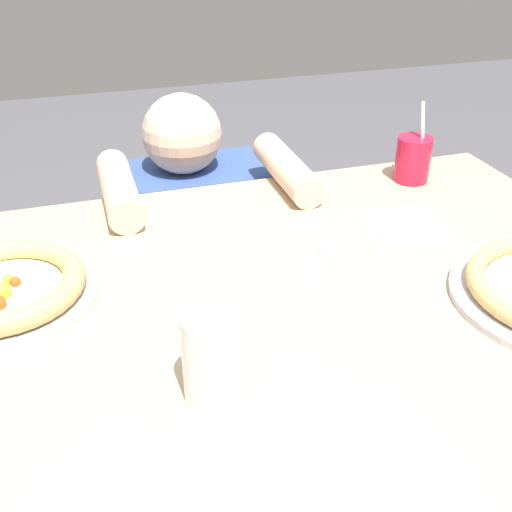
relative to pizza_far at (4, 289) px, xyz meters
The scene contains 7 objects.
dining_table 0.43m from the pizza_far, 17.83° to the right, with size 1.37×0.92×0.75m.
pizza_far is the anchor object (origin of this frame).
drink_cup_colored 0.88m from the pizza_far, 15.03° to the left, with size 0.08×0.08×0.18m.
water_cup_clear 0.40m from the pizza_far, 49.01° to the right, with size 0.07×0.07×0.13m.
paper_napkin 0.73m from the pizza_far, ahead, with size 0.16×0.14×0.00m, color white.
fork 0.51m from the pizza_far, ahead, with size 0.13×0.18×0.00m.
diner_seated 0.75m from the pizza_far, 52.70° to the left, with size 0.44×0.53×0.90m.
Camera 1 is at (-0.25, -0.74, 1.30)m, focal length 42.22 mm.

